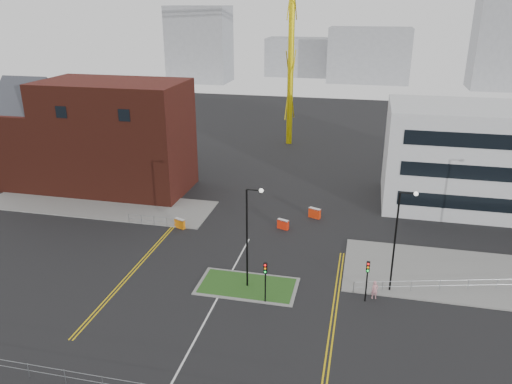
% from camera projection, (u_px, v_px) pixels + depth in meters
% --- Properties ---
extents(ground, '(200.00, 200.00, 0.00)m').
position_uv_depth(ground, '(195.00, 340.00, 36.32)').
color(ground, black).
rests_on(ground, ground).
extents(pavement_left, '(28.00, 8.00, 0.12)m').
position_uv_depth(pavement_left, '(99.00, 205.00, 60.46)').
color(pavement_left, slate).
rests_on(pavement_left, ground).
extents(pavement_right, '(24.00, 10.00, 0.12)m').
position_uv_depth(pavement_right, '(481.00, 277.00, 44.52)').
color(pavement_right, slate).
rests_on(pavement_right, ground).
extents(island_kerb, '(8.60, 4.60, 0.08)m').
position_uv_depth(island_kerb, '(247.00, 286.00, 43.18)').
color(island_kerb, slate).
rests_on(island_kerb, ground).
extents(grass_island, '(8.00, 4.00, 0.12)m').
position_uv_depth(grass_island, '(247.00, 286.00, 43.17)').
color(grass_island, '#284F1A').
rests_on(grass_island, ground).
extents(brick_building, '(24.20, 10.07, 14.24)m').
position_uv_depth(brick_building, '(95.00, 137.00, 64.11)').
color(brick_building, '#4E1C13').
rests_on(brick_building, ground).
extents(office_block, '(25.00, 12.20, 12.00)m').
position_uv_depth(office_block, '(496.00, 159.00, 57.94)').
color(office_block, silver).
rests_on(office_block, ground).
extents(streetlamp_island, '(1.46, 0.36, 9.18)m').
position_uv_depth(streetlamp_island, '(249.00, 230.00, 41.21)').
color(streetlamp_island, black).
rests_on(streetlamp_island, ground).
extents(streetlamp_right_near, '(1.46, 0.36, 9.18)m').
position_uv_depth(streetlamp_right_near, '(398.00, 234.00, 40.56)').
color(streetlamp_right_near, black).
rests_on(streetlamp_right_near, ground).
extents(traffic_light_island, '(0.28, 0.33, 3.65)m').
position_uv_depth(traffic_light_island, '(265.00, 275.00, 40.02)').
color(traffic_light_island, black).
rests_on(traffic_light_island, ground).
extents(traffic_light_right, '(0.28, 0.33, 3.65)m').
position_uv_depth(traffic_light_right, '(367.00, 274.00, 40.20)').
color(traffic_light_right, black).
rests_on(traffic_light_right, ground).
extents(railing_left, '(6.05, 0.05, 1.10)m').
position_uv_depth(railing_left, '(154.00, 219.00, 54.72)').
color(railing_left, gray).
rests_on(railing_left, ground).
extents(railing_right, '(19.05, 5.05, 1.10)m').
position_uv_depth(railing_right, '(469.00, 283.00, 42.29)').
color(railing_right, gray).
rests_on(railing_right, ground).
extents(centre_line, '(0.15, 30.00, 0.01)m').
position_uv_depth(centre_line, '(203.00, 324.00, 38.14)').
color(centre_line, silver).
rests_on(centre_line, ground).
extents(yellow_left_a, '(0.12, 24.00, 0.01)m').
position_uv_depth(yellow_left_a, '(140.00, 262.00, 47.28)').
color(yellow_left_a, gold).
rests_on(yellow_left_a, ground).
extents(yellow_left_b, '(0.12, 24.00, 0.01)m').
position_uv_depth(yellow_left_b, '(143.00, 262.00, 47.22)').
color(yellow_left_b, gold).
rests_on(yellow_left_b, ground).
extents(yellow_right_a, '(0.12, 20.00, 0.01)m').
position_uv_depth(yellow_right_a, '(333.00, 311.00, 39.83)').
color(yellow_right_a, gold).
rests_on(yellow_right_a, ground).
extents(yellow_right_b, '(0.12, 20.00, 0.01)m').
position_uv_depth(yellow_right_b, '(336.00, 311.00, 39.76)').
color(yellow_right_b, gold).
rests_on(yellow_right_b, ground).
extents(skyline_a, '(18.00, 12.00, 22.00)m').
position_uv_depth(skyline_a, '(200.00, 44.00, 149.93)').
color(skyline_a, gray).
rests_on(skyline_a, ground).
extents(skyline_b, '(24.00, 12.00, 16.00)m').
position_uv_depth(skyline_b, '(369.00, 55.00, 149.81)').
color(skyline_b, gray).
rests_on(skyline_b, ground).
extents(skyline_c, '(14.00, 12.00, 28.00)m').
position_uv_depth(skyline_c, '(501.00, 37.00, 135.90)').
color(skyline_c, gray).
rests_on(skyline_c, ground).
extents(skyline_d, '(30.00, 12.00, 12.00)m').
position_uv_depth(skyline_d, '(313.00, 57.00, 163.34)').
color(skyline_d, gray).
rests_on(skyline_d, ground).
extents(pedestrian, '(0.66, 0.53, 1.59)m').
position_uv_depth(pedestrian, '(375.00, 290.00, 41.20)').
color(pedestrian, pink).
rests_on(pedestrian, ground).
extents(barrier_left, '(1.32, 0.90, 1.06)m').
position_uv_depth(barrier_left, '(180.00, 223.00, 54.18)').
color(barrier_left, orange).
rests_on(barrier_left, ground).
extents(barrier_mid, '(1.33, 0.87, 1.07)m').
position_uv_depth(barrier_mid, '(283.00, 224.00, 53.96)').
color(barrier_mid, red).
rests_on(barrier_mid, ground).
extents(barrier_right, '(1.44, 0.95, 1.15)m').
position_uv_depth(barrier_right, '(315.00, 213.00, 56.72)').
color(barrier_right, red).
rests_on(barrier_right, ground).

